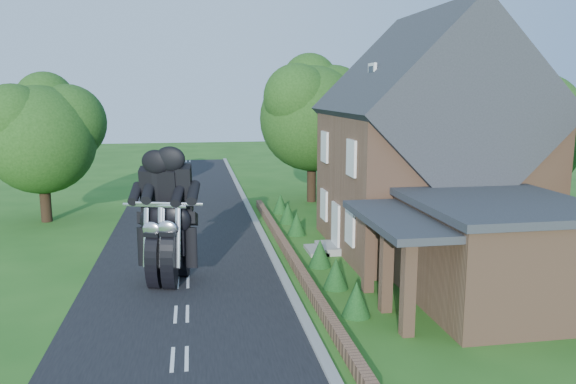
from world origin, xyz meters
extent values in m
plane|color=#255919|center=(0.00, 0.00, 0.00)|extent=(120.00, 120.00, 0.00)
cube|color=black|center=(0.00, 0.00, 0.01)|extent=(7.00, 80.00, 0.02)
cube|color=gray|center=(3.65, 0.00, 0.06)|extent=(0.30, 80.00, 0.12)
cube|color=#8A6146|center=(4.30, 5.00, 0.20)|extent=(0.30, 22.00, 0.40)
cube|color=#8A6146|center=(10.50, 6.00, 3.00)|extent=(8.00, 8.00, 6.00)
cube|color=#292C31|center=(10.50, 6.00, 6.00)|extent=(8.48, 8.64, 8.48)
cube|color=#8A6146|center=(12.50, 6.00, 9.20)|extent=(0.60, 0.90, 1.60)
cube|color=white|center=(7.90, 6.00, 7.50)|extent=(0.12, 0.80, 0.90)
cube|color=black|center=(7.84, 6.00, 7.50)|extent=(0.04, 0.55, 0.65)
cube|color=white|center=(6.44, 6.00, 1.05)|extent=(0.10, 1.10, 2.10)
cube|color=gray|center=(6.10, 6.00, 0.15)|extent=(0.80, 1.60, 0.30)
cube|color=gray|center=(5.60, 6.00, 0.07)|extent=(0.80, 1.60, 0.15)
cube|color=white|center=(6.44, 3.80, 1.60)|extent=(0.10, 1.10, 1.40)
cube|color=black|center=(6.42, 3.80, 1.60)|extent=(0.04, 0.92, 1.22)
cube|color=white|center=(6.44, 8.20, 1.60)|extent=(0.10, 1.10, 1.40)
cube|color=black|center=(6.42, 8.20, 1.60)|extent=(0.04, 0.92, 1.22)
cube|color=white|center=(6.44, 3.80, 4.30)|extent=(0.10, 1.10, 1.40)
cube|color=black|center=(6.42, 3.80, 4.30)|extent=(0.04, 0.92, 1.22)
cube|color=white|center=(6.44, 8.20, 4.30)|extent=(0.10, 1.10, 1.40)
cube|color=black|center=(6.42, 8.20, 4.30)|extent=(0.04, 0.92, 1.22)
cube|color=#8A6146|center=(10.00, -0.80, 1.60)|extent=(5.00, 5.60, 3.20)
cube|color=#292C31|center=(10.00, -0.80, 3.32)|extent=(5.30, 5.94, 0.24)
cube|color=#292C31|center=(6.90, -0.80, 2.95)|extent=(2.60, 5.32, 0.22)
cube|color=#8A6146|center=(6.30, -2.60, 1.40)|extent=(0.35, 0.35, 2.80)
cube|color=#8A6146|center=(6.30, -0.80, 1.40)|extent=(0.35, 0.35, 2.80)
cube|color=#8A6146|center=(6.30, 1.00, 1.40)|extent=(0.35, 0.35, 2.80)
cylinder|color=black|center=(16.50, 8.50, 1.50)|extent=(0.56, 0.56, 3.00)
sphere|color=#1B4012|center=(16.50, 8.50, 4.65)|extent=(6.00, 6.00, 6.00)
sphere|color=#1B4012|center=(17.85, 9.10, 5.55)|extent=(4.32, 4.32, 4.32)
sphere|color=#1B4012|center=(15.45, 7.60, 5.85)|extent=(3.72, 3.72, 3.72)
sphere|color=#1B4012|center=(16.60, 9.70, 6.75)|extent=(3.30, 3.30, 3.30)
cylinder|color=black|center=(14.00, 16.00, 1.80)|extent=(0.56, 0.56, 3.60)
sphere|color=#1B4012|center=(14.00, 16.00, 5.58)|extent=(7.20, 7.20, 7.20)
sphere|color=#1B4012|center=(15.62, 16.72, 6.66)|extent=(5.18, 5.18, 5.18)
sphere|color=#1B4012|center=(12.74, 14.92, 7.02)|extent=(4.46, 4.46, 4.46)
sphere|color=#1B4012|center=(14.10, 17.44, 8.10)|extent=(3.96, 3.96, 3.96)
cylinder|color=black|center=(8.00, 17.00, 1.70)|extent=(0.56, 0.56, 3.40)
sphere|color=#1B4012|center=(8.00, 17.00, 5.16)|extent=(6.40, 6.40, 6.40)
sphere|color=#1B4012|center=(9.44, 17.64, 6.12)|extent=(4.61, 4.61, 4.61)
sphere|color=#1B4012|center=(6.88, 16.04, 6.44)|extent=(3.97, 3.97, 3.97)
sphere|color=#1B4012|center=(8.10, 18.28, 7.40)|extent=(3.52, 3.52, 3.52)
cylinder|color=black|center=(-7.00, 14.00, 1.40)|extent=(0.56, 0.56, 2.80)
sphere|color=#1B4012|center=(-7.00, 14.00, 4.34)|extent=(5.60, 5.60, 5.60)
sphere|color=#1B4012|center=(-5.74, 14.56, 5.18)|extent=(4.03, 4.03, 4.03)
sphere|color=#1B4012|center=(-7.98, 13.16, 5.46)|extent=(3.47, 3.47, 3.47)
sphere|color=#1B4012|center=(-6.90, 15.12, 6.30)|extent=(3.08, 3.08, 3.08)
cone|color=#123B15|center=(5.30, -1.00, 0.55)|extent=(0.90, 0.90, 1.10)
cone|color=#123B15|center=(5.30, 1.50, 0.55)|extent=(0.90, 0.90, 1.10)
cone|color=#123B15|center=(5.30, 4.00, 0.55)|extent=(0.90, 0.90, 1.10)
cone|color=#123B15|center=(5.30, 9.00, 0.55)|extent=(0.90, 0.90, 1.10)
cone|color=#123B15|center=(5.30, 11.50, 0.55)|extent=(0.90, 0.90, 1.10)
cone|color=#123B15|center=(5.30, 14.00, 0.55)|extent=(0.90, 0.90, 1.10)
camera|label=1|loc=(0.49, -16.72, 6.80)|focal=35.00mm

